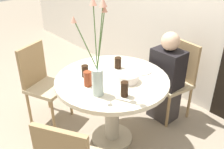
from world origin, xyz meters
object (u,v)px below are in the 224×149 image
Objects in this scene: drink_glass_3 at (124,89)px; person_boy at (166,80)px; side_plate at (142,71)px; drink_glass_0 at (118,63)px; drink_glass_1 at (85,71)px; chair_near_front at (176,76)px; drink_glass_2 at (88,79)px; flower_vase at (97,67)px; birthday_cake at (128,78)px; chair_right_flank at (42,80)px.

drink_glass_3 is 0.91m from person_boy.
side_plate is 1.56× the size of drink_glass_0.
drink_glass_1 is 0.88× the size of drink_glass_3.
chair_near_front is 1.05m from drink_glass_3.
side_plate is 1.30× the size of drink_glass_2.
flower_vase reaches higher than drink_glass_3.
flower_vase is 6.89× the size of drink_glass_1.
person_boy is (0.02, 0.40, -0.25)m from side_plate.
birthday_cake is 0.19× the size of person_boy.
drink_glass_1 is (-0.28, -0.49, 0.05)m from side_plate.
chair_near_front is 7.83× the size of drink_glass_0.
side_plate is (-0.04, -0.55, 0.23)m from chair_near_front.
drink_glass_0 is at bearing 143.87° from drink_glass_3.
chair_near_front is at bearing -60.85° from chair_right_flank.
flower_vase is 6.88× the size of drink_glass_0.
birthday_cake is at bearing -87.10° from person_boy.
drink_glass_0 is (-0.26, -0.69, 0.29)m from chair_near_front.
chair_near_front is 1.14× the size of flower_vase.
drink_glass_1 is at bearing -143.77° from birthday_cake.
birthday_cake is at bearing -80.98° from chair_near_front.
drink_glass_1 is 0.98m from person_boy.
drink_glass_1 is at bearing -108.65° from person_boy.
chair_near_front is 1.18m from drink_glass_2.
person_boy is at bearing 103.08° from drink_glass_3.
drink_glass_3 is 0.12× the size of person_boy.
birthday_cake is (0.95, 0.42, 0.27)m from chair_right_flank.
person_boy reaches higher than drink_glass_0.
person_boy is (0.92, 1.07, -0.01)m from chair_right_flank.
flower_vase is 6.05× the size of drink_glass_3.
flower_vase is 1.11m from person_boy.
side_plate is 0.26m from drink_glass_0.
drink_glass_1 is at bearing 163.02° from flower_vase.
drink_glass_0 is 0.83× the size of drink_glass_2.
flower_vase reaches higher than birthday_cake.
person_boy reaches higher than chair_near_front.
drink_glass_2 reaches higher than drink_glass_1.
side_plate is 0.47m from person_boy.
drink_glass_0 is (0.68, 0.54, 0.29)m from chair_right_flank.
chair_near_front is at bearing 81.55° from drink_glass_2.
birthday_cake is at bearing -23.81° from drink_glass_0.
chair_right_flank is at bearing -172.69° from drink_glass_2.
drink_glass_1 is (-0.33, -0.24, 0.02)m from birthday_cake.
drink_glass_2 is at bearing -27.39° from drink_glass_1.
flower_vase is at bearing -85.82° from side_plate.
drink_glass_0 and drink_glass_1 have the same top height.
side_plate is 0.17× the size of person_boy.
drink_glass_2 is at bearing -90.11° from chair_near_front.
drink_glass_0 is at bearing -75.10° from chair_right_flank.
chair_near_front is at bearing 90.21° from flower_vase.
birthday_cake reaches higher than side_plate.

